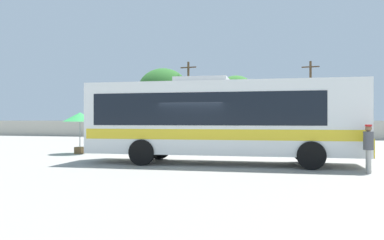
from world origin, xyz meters
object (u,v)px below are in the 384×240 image
at_px(parked_car_leftmost_maroon, 122,131).
at_px(roadside_tree_left, 163,90).
at_px(attendant_by_bus_door, 368,145).
at_px(parked_car_second_silver, 174,131).
at_px(utility_pole_near, 188,98).
at_px(roadside_tree_midleft, 236,92).
at_px(vendor_umbrella_near_gate_green, 80,118).
at_px(utility_pole_far, 311,98).
at_px(coach_bus_white_yellow, 219,118).

relative_size(parked_car_leftmost_maroon, roadside_tree_left, 0.58).
xyz_separation_m(parked_car_leftmost_maroon, roadside_tree_left, (2.50, 5.37, 4.49)).
bearing_deg(attendant_by_bus_door, parked_car_second_silver, 123.99).
relative_size(utility_pole_near, roadside_tree_left, 1.07).
relative_size(parked_car_leftmost_maroon, roadside_tree_midleft, 0.64).
distance_m(vendor_umbrella_near_gate_green, roadside_tree_midleft, 24.94).
height_order(parked_car_second_silver, utility_pole_far, utility_pole_far).
xyz_separation_m(parked_car_second_silver, roadside_tree_midleft, (4.71, 8.63, 4.30)).
height_order(vendor_umbrella_near_gate_green, parked_car_second_silver, vendor_umbrella_near_gate_green).
bearing_deg(roadside_tree_midleft, roadside_tree_left, -160.50).
bearing_deg(roadside_tree_left, attendant_by_bus_door, -57.35).
xyz_separation_m(attendant_by_bus_door, parked_car_leftmost_maroon, (-18.87, 20.18, -0.19)).
xyz_separation_m(parked_car_leftmost_maroon, utility_pole_near, (5.59, 4.76, 3.51)).
xyz_separation_m(coach_bus_white_yellow, roadside_tree_left, (-10.90, 24.10, 3.33)).
distance_m(attendant_by_bus_door, roadside_tree_left, 30.64).
xyz_separation_m(vendor_umbrella_near_gate_green, parked_car_leftmost_maroon, (-5.25, 16.09, -1.15)).
height_order(vendor_umbrella_near_gate_green, roadside_tree_midleft, roadside_tree_midleft).
height_order(parked_car_second_silver, roadside_tree_left, roadside_tree_left).
relative_size(utility_pole_near, roadside_tree_midleft, 1.18).
height_order(coach_bus_white_yellow, utility_pole_near, utility_pole_near).
distance_m(coach_bus_white_yellow, utility_pole_far, 26.19).
distance_m(utility_pole_far, roadside_tree_left, 15.96).
xyz_separation_m(vendor_umbrella_near_gate_green, utility_pole_near, (0.34, 20.85, 2.35)).
height_order(parked_car_leftmost_maroon, parked_car_second_silver, parked_car_second_silver).
xyz_separation_m(utility_pole_near, roadside_tree_left, (-3.09, 0.61, 0.99)).
bearing_deg(vendor_umbrella_near_gate_green, roadside_tree_midleft, 78.22).
relative_size(attendant_by_bus_door, roadside_tree_midleft, 0.24).
distance_m(attendant_by_bus_door, parked_car_leftmost_maroon, 27.63).
height_order(attendant_by_bus_door, parked_car_second_silver, attendant_by_bus_door).
relative_size(coach_bus_white_yellow, parked_car_second_silver, 2.40).
height_order(utility_pole_far, roadside_tree_left, utility_pole_far).
distance_m(utility_pole_far, roadside_tree_midleft, 8.20).
distance_m(utility_pole_near, roadside_tree_left, 3.30).
height_order(attendant_by_bus_door, roadside_tree_midleft, roadside_tree_midleft).
bearing_deg(utility_pole_far, roadside_tree_left, -174.52).
distance_m(parked_car_leftmost_maroon, roadside_tree_midleft, 13.82).
height_order(roadside_tree_left, roadside_tree_midleft, roadside_tree_left).
relative_size(vendor_umbrella_near_gate_green, parked_car_leftmost_maroon, 0.50).
bearing_deg(attendant_by_bus_door, parked_car_leftmost_maroon, 133.08).
distance_m(parked_car_second_silver, utility_pole_near, 6.30).
relative_size(parked_car_second_silver, utility_pole_far, 0.58).
distance_m(utility_pole_near, utility_pole_far, 12.94).
xyz_separation_m(utility_pole_near, roadside_tree_midleft, (4.71, 3.37, 0.83)).
relative_size(attendant_by_bus_door, vendor_umbrella_near_gate_green, 0.74).
relative_size(attendant_by_bus_door, utility_pole_far, 0.21).
bearing_deg(roadside_tree_midleft, vendor_umbrella_near_gate_green, -101.78).
relative_size(roadside_tree_left, roadside_tree_midleft, 1.10).
bearing_deg(parked_car_second_silver, roadside_tree_left, 117.84).
bearing_deg(roadside_tree_midleft, parked_car_second_silver, -118.62).
distance_m(coach_bus_white_yellow, utility_pole_near, 24.86).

